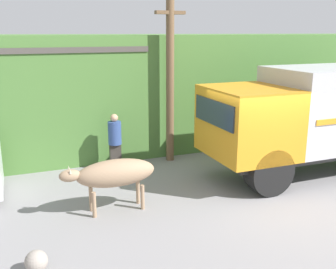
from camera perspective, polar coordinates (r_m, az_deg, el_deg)
The scene contains 8 objects.
ground_plane at distance 10.24m, azimuth 13.80°, elevation -8.25°, with size 60.00×60.00×0.00m, color gray.
hillside_embankment at distance 15.16m, azimuth 0.27°, elevation 7.09°, with size 32.00×5.32×3.82m.
building_backdrop at distance 12.79m, azimuth -17.93°, elevation 4.30°, with size 6.13×2.70×3.51m.
cargo_truck at distance 11.81m, azimuth 21.46°, elevation 2.88°, with size 6.58×2.30×2.98m.
brown_cow at distance 8.80m, azimuth -7.84°, elevation -5.66°, with size 2.12×0.62×1.20m.
pedestrian_on_hill at distance 11.43m, azimuth -7.71°, elevation -0.77°, with size 0.41×0.41×1.66m.
utility_pole at distance 11.87m, azimuth 0.30°, elevation 8.50°, with size 0.90×0.24×5.06m.
roadside_rock at distance 7.25m, azimuth -18.58°, elevation -17.05°, with size 0.38×0.38×0.38m.
Camera 1 is at (-5.64, -7.60, 3.92)m, focal length 42.00 mm.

